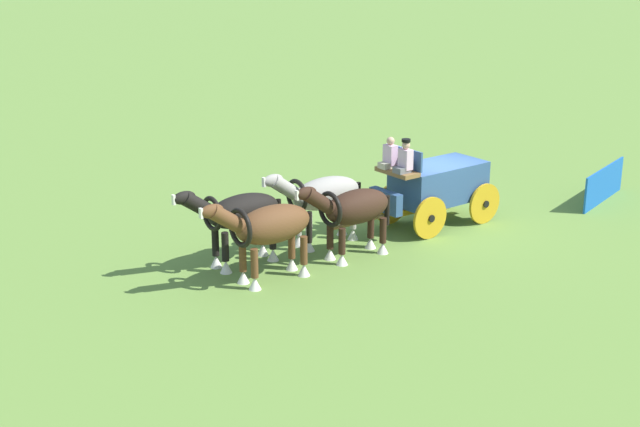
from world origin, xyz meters
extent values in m
plane|color=olive|center=(0.00, 0.00, 0.00)|extent=(220.00, 220.00, 0.00)
cube|color=#2D4C7A|center=(0.00, 0.00, 1.23)|extent=(3.00, 2.16, 1.08)
cube|color=brown|center=(1.52, -0.49, 1.81)|extent=(0.92, 1.37, 0.12)
cube|color=#2D4C7A|center=(1.90, -0.62, 1.04)|extent=(0.57, 1.14, 0.60)
cube|color=#2D4C7A|center=(1.23, -0.40, 2.14)|extent=(0.45, 1.22, 0.55)
cube|color=gold|center=(0.00, 0.00, 0.59)|extent=(2.87, 1.07, 0.16)
cylinder|color=gold|center=(1.27, 0.43, 0.59)|extent=(1.15, 0.44, 1.18)
cylinder|color=black|center=(1.27, 0.43, 0.59)|extent=(0.25, 0.23, 0.20)
cylinder|color=gold|center=(0.78, -1.09, 0.59)|extent=(1.15, 0.44, 1.18)
cylinder|color=black|center=(0.78, -1.09, 0.59)|extent=(0.25, 0.23, 0.20)
cylinder|color=gold|center=(-0.78, 1.09, 0.59)|extent=(1.15, 0.44, 1.18)
cylinder|color=black|center=(-0.78, 1.09, 0.59)|extent=(0.25, 0.23, 0.20)
cylinder|color=gold|center=(-1.27, -0.43, 0.59)|extent=(1.15, 0.44, 1.18)
cylinder|color=black|center=(-1.27, -0.43, 0.59)|extent=(0.25, 0.23, 0.20)
cylinder|color=brown|center=(2.52, -0.82, 0.64)|extent=(2.50, 0.90, 0.10)
cube|color=slate|center=(1.73, -0.24, 1.95)|extent=(0.48, 0.43, 0.16)
cube|color=silver|center=(1.62, -0.20, 2.22)|extent=(0.34, 0.42, 0.55)
sphere|color=tan|center=(1.62, -0.20, 2.61)|extent=(0.22, 0.22, 0.22)
cylinder|color=black|center=(1.62, -0.20, 2.74)|extent=(0.24, 0.24, 0.08)
cube|color=#BCB293|center=(1.54, -0.82, 1.95)|extent=(0.48, 0.43, 0.16)
cube|color=silver|center=(1.43, -0.79, 2.22)|extent=(0.34, 0.42, 0.55)
sphere|color=tan|center=(1.43, -0.79, 2.61)|extent=(0.22, 0.22, 0.22)
ellipsoid|color=#331E14|center=(3.58, -0.47, 1.35)|extent=(2.13, 1.45, 0.89)
cylinder|color=#331E14|center=(4.30, -0.45, 0.63)|extent=(0.18, 0.18, 0.68)
cone|color=silver|center=(4.30, -0.45, 0.15)|extent=(0.30, 0.30, 0.29)
cylinder|color=#331E14|center=(4.15, -0.92, 0.63)|extent=(0.18, 0.18, 0.68)
cone|color=silver|center=(4.15, -0.92, 0.15)|extent=(0.30, 0.30, 0.29)
cylinder|color=#331E14|center=(3.00, -0.03, 0.63)|extent=(0.18, 0.18, 0.68)
cone|color=silver|center=(3.00, -0.03, 0.15)|extent=(0.30, 0.30, 0.29)
cylinder|color=#331E14|center=(2.85, -0.50, 0.63)|extent=(0.18, 0.18, 0.68)
cone|color=silver|center=(2.85, -0.50, 0.15)|extent=(0.30, 0.30, 0.29)
cylinder|color=#331E14|center=(4.76, -0.86, 1.74)|extent=(1.01, 0.63, 0.81)
ellipsoid|color=#331E14|center=(5.11, -0.97, 2.00)|extent=(0.65, 0.43, 0.32)
cube|color=silver|center=(5.38, -1.06, 2.00)|extent=(0.09, 0.11, 0.24)
torus|color=black|center=(4.41, -0.74, 1.45)|extent=(0.40, 0.91, 0.92)
cylinder|color=black|center=(2.60, -0.16, 1.05)|extent=(0.14, 0.14, 0.80)
ellipsoid|color=#9E998E|center=(3.18, -1.71, 1.40)|extent=(2.30, 1.48, 0.87)
cylinder|color=#9E998E|center=(3.96, -1.71, 0.67)|extent=(0.18, 0.18, 0.72)
cone|color=silver|center=(3.96, -1.71, 0.15)|extent=(0.30, 0.30, 0.31)
cylinder|color=#9E998E|center=(3.81, -2.17, 0.67)|extent=(0.18, 0.18, 0.72)
cone|color=silver|center=(3.81, -2.17, 0.15)|extent=(0.30, 0.30, 0.31)
cylinder|color=#9E998E|center=(2.54, -1.25, 0.67)|extent=(0.18, 0.18, 0.72)
cone|color=silver|center=(2.54, -1.25, 0.15)|extent=(0.30, 0.30, 0.31)
cylinder|color=#9E998E|center=(2.39, -1.71, 0.67)|extent=(0.18, 0.18, 0.72)
cone|color=silver|center=(2.39, -1.71, 0.15)|extent=(0.30, 0.30, 0.31)
cylinder|color=#9E998E|center=(4.44, -2.12, 1.79)|extent=(1.01, 0.63, 0.81)
ellipsoid|color=#9E998E|center=(4.79, -2.23, 2.05)|extent=(0.65, 0.43, 0.32)
cube|color=silver|center=(5.06, -2.32, 2.05)|extent=(0.09, 0.11, 0.24)
torus|color=black|center=(4.09, -2.01, 1.50)|extent=(0.39, 0.89, 0.90)
cylinder|color=black|center=(2.11, -1.37, 1.10)|extent=(0.14, 0.14, 0.80)
ellipsoid|color=brown|center=(6.05, -1.27, 1.41)|extent=(2.24, 1.51, 0.93)
cylinder|color=brown|center=(6.81, -1.25, 0.66)|extent=(0.18, 0.18, 0.71)
cone|color=silver|center=(6.81, -1.25, 0.15)|extent=(0.30, 0.30, 0.31)
cylinder|color=brown|center=(6.65, -1.74, 0.66)|extent=(0.18, 0.18, 0.71)
cone|color=silver|center=(6.65, -1.74, 0.15)|extent=(0.30, 0.30, 0.31)
cylinder|color=brown|center=(5.44, -0.81, 0.66)|extent=(0.18, 0.18, 0.71)
cone|color=silver|center=(5.44, -0.81, 0.15)|extent=(0.30, 0.30, 0.31)
cylinder|color=brown|center=(5.29, -1.30, 0.66)|extent=(0.18, 0.18, 0.71)
cone|color=silver|center=(5.29, -1.30, 0.15)|extent=(0.30, 0.30, 0.31)
cylinder|color=brown|center=(7.28, -1.67, 1.81)|extent=(1.01, 0.63, 0.81)
ellipsoid|color=brown|center=(7.63, -1.79, 2.07)|extent=(0.65, 0.43, 0.32)
cube|color=silver|center=(7.90, -1.87, 2.07)|extent=(0.09, 0.11, 0.24)
torus|color=black|center=(6.93, -1.56, 1.51)|extent=(0.41, 0.94, 0.95)
cylinder|color=black|center=(5.03, -0.94, 1.11)|extent=(0.14, 0.14, 0.80)
ellipsoid|color=black|center=(5.65, -2.51, 1.42)|extent=(2.18, 1.43, 0.85)
cylinder|color=black|center=(6.39, -2.51, 0.68)|extent=(0.18, 0.18, 0.74)
cone|color=silver|center=(6.39, -2.51, 0.16)|extent=(0.30, 0.30, 0.32)
cylinder|color=black|center=(6.25, -2.95, 0.68)|extent=(0.18, 0.18, 0.74)
cone|color=silver|center=(6.25, -2.95, 0.16)|extent=(0.30, 0.30, 0.32)
cylinder|color=black|center=(5.05, -2.07, 0.68)|extent=(0.18, 0.18, 0.74)
cone|color=silver|center=(5.05, -2.07, 0.16)|extent=(0.30, 0.30, 0.32)
cylinder|color=black|center=(4.91, -2.52, 0.68)|extent=(0.18, 0.18, 0.74)
cone|color=silver|center=(4.91, -2.52, 0.16)|extent=(0.30, 0.30, 0.32)
cylinder|color=black|center=(6.86, -2.90, 1.80)|extent=(1.01, 0.63, 0.81)
ellipsoid|color=black|center=(7.21, -3.02, 2.06)|extent=(0.65, 0.43, 0.32)
cube|color=silver|center=(7.48, -3.10, 2.06)|extent=(0.09, 0.11, 0.24)
torus|color=black|center=(6.51, -2.79, 1.52)|extent=(0.39, 0.88, 0.89)
cylinder|color=black|center=(4.64, -2.19, 1.12)|extent=(0.14, 0.14, 0.80)
cube|color=#1959B2|center=(-4.86, 3.23, 0.55)|extent=(3.20, 0.14, 1.10)
camera|label=1|loc=(21.90, 11.09, 8.22)|focal=49.98mm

